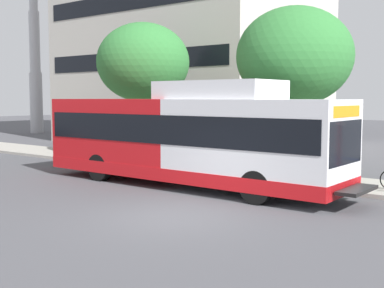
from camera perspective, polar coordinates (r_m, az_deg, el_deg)
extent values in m
plane|color=#4C4C51|center=(19.35, -20.29, -4.28)|extent=(120.00, 120.00, 0.00)
cube|color=#A8A399|center=(22.39, -2.04, -2.51)|extent=(3.00, 56.00, 0.14)
cube|color=white|center=(15.96, 7.28, 0.14)|extent=(2.54, 5.80, 2.73)
cube|color=red|center=(19.57, -7.45, 1.08)|extent=(2.54, 5.80, 2.73)
cube|color=red|center=(17.75, -0.83, -3.02)|extent=(2.57, 11.60, 0.44)
cube|color=black|center=(17.60, -0.84, 1.85)|extent=(2.58, 11.25, 0.96)
cube|color=black|center=(14.70, 16.90, 0.16)|extent=(2.34, 0.10, 1.24)
cube|color=orange|center=(14.64, 17.03, 3.55)|extent=(1.91, 0.08, 0.32)
cube|color=white|center=(16.69, 3.05, 6.12)|extent=(2.16, 4.06, 0.60)
cube|color=black|center=(14.73, 18.19, -4.97)|extent=(1.78, 0.60, 0.10)
cylinder|color=black|center=(14.80, 7.30, -4.89)|extent=(0.30, 1.00, 1.00)
cylinder|color=black|center=(16.76, 11.27, -3.76)|extent=(0.30, 1.00, 1.00)
cylinder|color=black|center=(19.14, -10.44, -2.63)|extent=(0.30, 1.00, 1.00)
cylinder|color=black|center=(20.69, -5.74, -1.98)|extent=(0.30, 1.00, 1.00)
cylinder|color=#4C3823|center=(20.16, 11.35, 0.82)|extent=(0.28, 0.28, 2.86)
ellipsoid|color=#337A38|center=(20.16, 11.52, 9.70)|extent=(4.51, 4.51, 3.83)
cylinder|color=#4C3823|center=(25.01, -5.49, 1.88)|extent=(0.28, 0.28, 2.98)
ellipsoid|color=#337A38|center=(25.02, -5.56, 9.19)|extent=(4.53, 4.53, 3.85)
cube|color=black|center=(36.10, 0.17, 3.19)|extent=(12.80, 14.70, 1.10)
cube|color=black|center=(36.15, 0.17, 8.85)|extent=(12.80, 14.70, 1.10)
cube|color=black|center=(36.54, 0.17, 14.44)|extent=(12.80, 14.70, 1.10)
cylinder|color=#B7B7BC|center=(46.54, -17.22, 4.47)|extent=(1.10, 1.10, 5.28)
cylinder|color=#B7B7BC|center=(46.78, -17.40, 10.95)|extent=(0.91, 0.91, 5.28)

